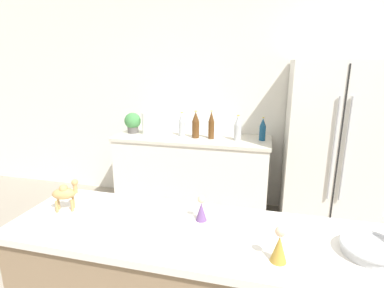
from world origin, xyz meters
The scene contains 14 objects.
wall_back centered at (0.00, 2.73, 1.27)m, with size 8.00×0.06×2.55m.
back_counter centered at (-0.40, 2.40, 0.45)m, with size 1.79×0.63×0.89m.
refrigerator centered at (1.07, 2.33, 0.87)m, with size 0.88×0.72×1.75m.
potted_plant centered at (-1.15, 2.43, 1.03)m, with size 0.20×0.20×0.25m.
paper_towel_roll centered at (-0.96, 2.40, 1.02)m, with size 0.11×0.11×0.26m.
back_bottle_0 centered at (0.38, 2.42, 1.02)m, with size 0.07×0.07×0.26m.
back_bottle_1 centered at (-0.18, 2.37, 1.05)m, with size 0.07×0.07×0.32m.
back_bottle_2 centered at (-0.53, 2.43, 1.03)m, with size 0.08×0.08×0.28m.
back_bottle_3 centered at (-0.35, 2.37, 1.04)m, with size 0.08×0.08×0.31m.
back_bottle_4 centered at (0.12, 2.36, 1.03)m, with size 0.08×0.08×0.28m.
fruit_bowl centered at (0.85, 0.31, 1.01)m, with size 0.23×0.23×0.05m.
camel_figurine centered at (-0.54, 0.33, 1.08)m, with size 0.13×0.10×0.16m.
wise_man_figurine_blue centered at (0.15, 0.40, 1.04)m, with size 0.05×0.05×0.13m.
wise_man_figurine_crimson centered at (0.50, 0.17, 1.05)m, with size 0.06×0.06×0.15m.
Camera 1 is at (0.42, -0.86, 1.71)m, focal length 28.00 mm.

